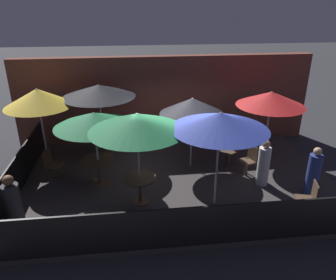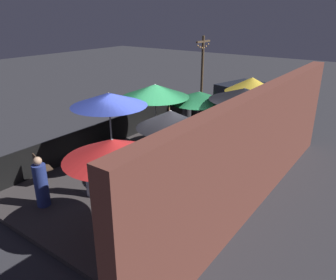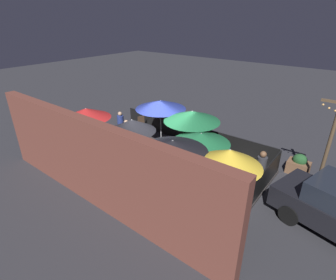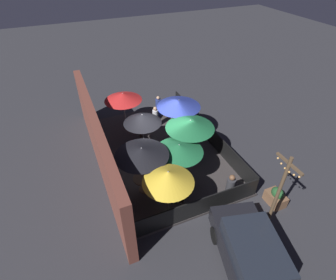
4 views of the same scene
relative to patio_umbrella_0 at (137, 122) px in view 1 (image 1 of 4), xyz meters
The scene contains 22 objects.
ground_plane 2.74m from the patio_umbrella_0, 43.41° to the left, with size 60.00×60.00×0.00m, color #2D2D33.
patio_deck 2.69m from the patio_umbrella_0, 43.41° to the left, with size 8.70×5.63×0.12m.
building_wall 4.30m from the patio_umbrella_0, 74.89° to the left, with size 10.30×0.36×3.10m.
fence_front 2.65m from the patio_umbrella_0, 57.38° to the right, with size 8.50×0.05×0.95m.
fence_side_left 3.76m from the patio_umbrella_0, 161.90° to the left, with size 0.05×5.43×0.95m.
patio_umbrella_0 is the anchor object (origin of this frame).
patio_umbrella_1 2.89m from the patio_umbrella_0, 111.65° to the left, with size 2.20×2.20×2.40m.
patio_umbrella_2 1.54m from the patio_umbrella_0, 135.96° to the left, with size 2.09×2.09×2.07m.
patio_umbrella_3 3.54m from the patio_umbrella_0, 140.49° to the left, with size 1.91×1.91×2.44m.
patio_umbrella_4 4.59m from the patio_umbrella_0, 26.97° to the left, with size 2.09×2.09×2.19m.
patio_umbrella_5 1.88m from the patio_umbrella_0, ahead, with size 2.28×2.28×2.40m.
patio_umbrella_6 2.42m from the patio_umbrella_0, 47.83° to the left, with size 1.89×1.89×2.16m.
dining_table_0 1.59m from the patio_umbrella_0, ahead, with size 0.83×0.83×0.71m.
dining_table_1 3.29m from the patio_umbrella_0, 111.65° to the left, with size 0.92×0.92×0.73m.
dining_table_2 2.18m from the patio_umbrella_0, 135.96° to the left, with size 0.93×0.93×0.73m.
patio_chair_0 3.72m from the patio_umbrella_0, 18.04° to the left, with size 0.50×0.50×0.91m.
patio_chair_1 3.26m from the patio_umbrella_0, 149.17° to the left, with size 0.50×0.50×0.90m.
patio_chair_2 4.32m from the patio_umbrella_0, 15.94° to the right, with size 0.49×0.49×0.93m.
patio_chair_3 3.63m from the patio_umbrella_0, 30.59° to the left, with size 0.55×0.55×0.95m.
patron_0 4.74m from the patio_umbrella_0, ahead, with size 0.44×0.44×1.34m.
patron_1 3.74m from the patio_umbrella_0, ahead, with size 0.44×0.44×1.33m.
patron_2 3.31m from the patio_umbrella_0, 169.07° to the right, with size 0.44×0.44×1.26m.
Camera 1 is at (-1.23, -8.09, 4.88)m, focal length 35.00 mm.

